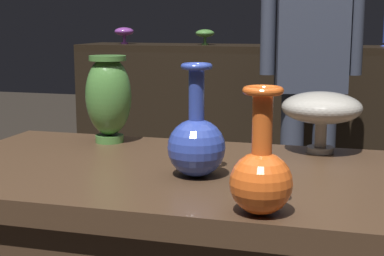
{
  "coord_description": "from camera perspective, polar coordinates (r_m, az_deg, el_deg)",
  "views": [
    {
      "loc": [
        0.36,
        -1.24,
        1.13
      ],
      "look_at": [
        0.02,
        -0.03,
        0.9
      ],
      "focal_mm": 54.71,
      "sensor_mm": 36.0,
      "label": 1
    }
  ],
  "objects": [
    {
      "name": "vase_right_accent",
      "position": [
        1.02,
        6.76,
        -4.46
      ],
      "size": [
        0.11,
        0.11,
        0.22
      ],
      "color": "#E55B1E",
      "rests_on": "display_plinth"
    },
    {
      "name": "visitor_center_back",
      "position": [
        2.78,
        11.51,
        6.65
      ],
      "size": [
        0.46,
        0.25,
        1.63
      ],
      "rotation": [
        0.0,
        0.0,
        3.36
      ],
      "color": "#333847",
      "rests_on": "ground_plane"
    },
    {
      "name": "shelf_vase_far_left",
      "position": [
        3.69,
        -6.63,
        9.28
      ],
      "size": [
        0.12,
        0.12,
        0.1
      ],
      "color": "#7A388E",
      "rests_on": "back_display_shelf"
    },
    {
      "name": "shelf_vase_left",
      "position": [
        3.51,
        1.28,
        9.18
      ],
      "size": [
        0.11,
        0.11,
        0.09
      ],
      "color": "#477A38",
      "rests_on": "back_display_shelf"
    },
    {
      "name": "vase_centerpiece",
      "position": [
        1.25,
        0.43,
        -1.41
      ],
      "size": [
        0.13,
        0.13,
        0.24
      ],
      "color": "#2D429E",
      "rests_on": "display_plinth"
    },
    {
      "name": "shelf_vase_center",
      "position": [
        3.39,
        9.79,
        8.54
      ],
      "size": [
        0.07,
        0.07,
        0.12
      ],
      "color": "red",
      "rests_on": "back_display_shelf"
    },
    {
      "name": "back_display_shelf",
      "position": [
        3.52,
        9.64,
        -0.17
      ],
      "size": [
        2.6,
        0.4,
        0.99
      ],
      "color": "black",
      "rests_on": "ground_plane"
    },
    {
      "name": "vase_left_accent",
      "position": [
        1.62,
        -8.14,
        3.11
      ],
      "size": [
        0.13,
        0.13,
        0.24
      ],
      "color": "#477A38",
      "rests_on": "display_plinth"
    },
    {
      "name": "vase_tall_behind",
      "position": [
        1.51,
        12.53,
        1.83
      ],
      "size": [
        0.2,
        0.2,
        0.16
      ],
      "color": "gray",
      "rests_on": "display_plinth"
    }
  ]
}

